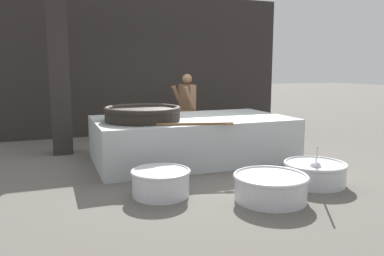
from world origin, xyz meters
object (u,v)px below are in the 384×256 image
at_px(giant_wok_near, 143,113).
at_px(prep_bowl_meat, 270,186).
at_px(prep_bowl_extra, 161,181).
at_px(cook, 187,107).
at_px(prep_bowl_vegetables, 315,172).

height_order(giant_wok_near, prep_bowl_meat, giant_wok_near).
height_order(prep_bowl_meat, prep_bowl_extra, prep_bowl_extra).
distance_m(cook, prep_bowl_vegetables, 3.42).
bearing_deg(giant_wok_near, cook, 47.17).
relative_size(giant_wok_near, prep_bowl_vegetables, 1.29).
relative_size(cook, prep_bowl_meat, 1.62).
bearing_deg(prep_bowl_extra, giant_wok_near, 84.46).
relative_size(giant_wok_near, prep_bowl_meat, 1.38).
xyz_separation_m(cook, prep_bowl_meat, (-0.22, -3.62, -0.64)).
bearing_deg(giant_wok_near, prep_bowl_vegetables, -43.00).
bearing_deg(cook, prep_bowl_meat, 72.40).
height_order(cook, prep_bowl_vegetables, cook).
bearing_deg(prep_bowl_extra, prep_bowl_meat, -28.28).
xyz_separation_m(prep_bowl_vegetables, prep_bowl_extra, (-2.17, 0.32, 0.01)).
xyz_separation_m(giant_wok_near, prep_bowl_extra, (-0.15, -1.56, -0.71)).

